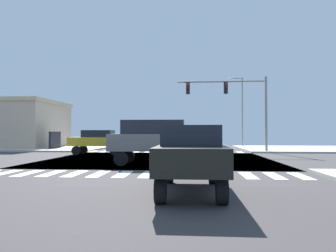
{
  "coord_description": "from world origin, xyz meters",
  "views": [
    {
      "loc": [
        2.0,
        -19.49,
        1.68
      ],
      "look_at": [
        -0.35,
        11.75,
        2.38
      ],
      "focal_mm": 32.5,
      "sensor_mm": 36.0,
      "label": 1
    }
  ],
  "objects_px": {
    "sedan_leading_2": "(98,140)",
    "sedan_trailing_3": "(191,153)",
    "street_lamp": "(240,105)",
    "bank_building": "(1,124)",
    "suv_queued_1": "(154,138)",
    "traffic_signal_mast": "(231,96)"
  },
  "relations": [
    {
      "from": "street_lamp",
      "to": "bank_building",
      "type": "distance_m",
      "value": 27.72
    },
    {
      "from": "street_lamp",
      "to": "sedan_trailing_3",
      "type": "distance_m",
      "value": 29.13
    },
    {
      "from": "suv_queued_1",
      "to": "sedan_leading_2",
      "type": "height_order",
      "value": "suv_queued_1"
    },
    {
      "from": "suv_queued_1",
      "to": "sedan_leading_2",
      "type": "xyz_separation_m",
      "value": [
        -5.16,
        7.0,
        -0.28
      ]
    },
    {
      "from": "traffic_signal_mast",
      "to": "sedan_trailing_3",
      "type": "height_order",
      "value": "traffic_signal_mast"
    },
    {
      "from": "street_lamp",
      "to": "suv_queued_1",
      "type": "bearing_deg",
      "value": -110.7
    },
    {
      "from": "traffic_signal_mast",
      "to": "sedan_leading_2",
      "type": "bearing_deg",
      "value": -162.42
    },
    {
      "from": "traffic_signal_mast",
      "to": "street_lamp",
      "type": "distance_m",
      "value": 10.89
    },
    {
      "from": "street_lamp",
      "to": "sedan_leading_2",
      "type": "height_order",
      "value": "street_lamp"
    },
    {
      "from": "street_lamp",
      "to": "suv_queued_1",
      "type": "relative_size",
      "value": 1.81
    },
    {
      "from": "sedan_leading_2",
      "to": "sedan_trailing_3",
      "type": "distance_m",
      "value": 15.99
    },
    {
      "from": "suv_queued_1",
      "to": "sedan_trailing_3",
      "type": "distance_m",
      "value": 7.58
    },
    {
      "from": "bank_building",
      "to": "suv_queued_1",
      "type": "bearing_deg",
      "value": -40.92
    },
    {
      "from": "street_lamp",
      "to": "sedan_leading_2",
      "type": "xyz_separation_m",
      "value": [
        -13.07,
        -13.94,
        -3.85
      ]
    },
    {
      "from": "traffic_signal_mast",
      "to": "bank_building",
      "type": "distance_m",
      "value": 25.72
    },
    {
      "from": "bank_building",
      "to": "suv_queued_1",
      "type": "distance_m",
      "value": 25.7
    },
    {
      "from": "street_lamp",
      "to": "sedan_leading_2",
      "type": "relative_size",
      "value": 1.94
    },
    {
      "from": "bank_building",
      "to": "sedan_leading_2",
      "type": "bearing_deg",
      "value": -34.59
    },
    {
      "from": "bank_building",
      "to": "sedan_trailing_3",
      "type": "height_order",
      "value": "bank_building"
    },
    {
      "from": "street_lamp",
      "to": "bank_building",
      "type": "relative_size",
      "value": 0.58
    },
    {
      "from": "bank_building",
      "to": "sedan_leading_2",
      "type": "xyz_separation_m",
      "value": [
        14.24,
        -9.82,
        -1.5
      ]
    },
    {
      "from": "traffic_signal_mast",
      "to": "bank_building",
      "type": "relative_size",
      "value": 0.53
    }
  ]
}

